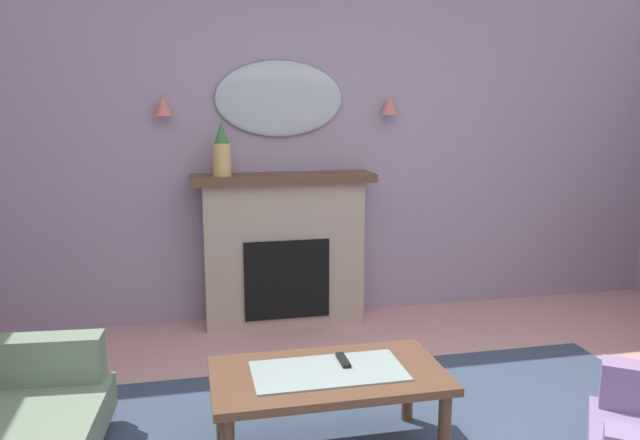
# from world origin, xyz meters

# --- Properties ---
(wall_back) EXTENTS (6.87, 0.10, 2.96)m
(wall_back) POSITION_xyz_m (0.00, 2.51, 1.48)
(wall_back) COLOR #9E8CA8
(wall_back) RESTS_ON ground
(fireplace) EXTENTS (1.36, 0.36, 1.16)m
(fireplace) POSITION_xyz_m (-0.33, 2.29, 0.57)
(fireplace) COLOR tan
(fireplace) RESTS_ON ground
(mantel_vase_right) EXTENTS (0.13, 0.13, 0.40)m
(mantel_vase_right) POSITION_xyz_m (-0.78, 2.26, 1.33)
(mantel_vase_right) COLOR tan
(mantel_vase_right) RESTS_ON fireplace
(wall_mirror) EXTENTS (0.96, 0.06, 0.56)m
(wall_mirror) POSITION_xyz_m (-0.33, 2.43, 1.71)
(wall_mirror) COLOR #B2BCC6
(wall_sconce_left) EXTENTS (0.14, 0.14, 0.14)m
(wall_sconce_left) POSITION_xyz_m (-1.18, 2.38, 1.66)
(wall_sconce_left) COLOR #D17066
(wall_sconce_right) EXTENTS (0.14, 0.14, 0.14)m
(wall_sconce_right) POSITION_xyz_m (0.52, 2.38, 1.66)
(wall_sconce_right) COLOR #D17066
(coffee_table) EXTENTS (1.10, 0.60, 0.45)m
(coffee_table) POSITION_xyz_m (-0.42, 0.40, 0.38)
(coffee_table) COLOR brown
(coffee_table) RESTS_ON ground
(tv_remote) EXTENTS (0.04, 0.16, 0.02)m
(tv_remote) POSITION_xyz_m (-0.33, 0.48, 0.45)
(tv_remote) COLOR black
(tv_remote) RESTS_ON coffee_table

